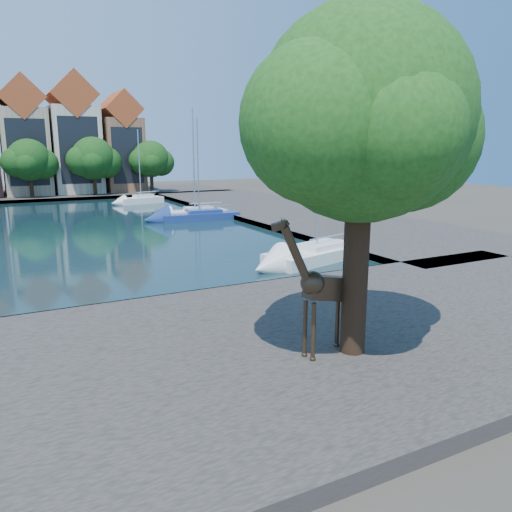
{
  "coord_description": "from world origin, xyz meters",
  "views": [
    {
      "loc": [
        -2.28,
        -20.99,
        6.98
      ],
      "look_at": [
        7.64,
        -2.0,
        2.28
      ],
      "focal_mm": 35.0,
      "sensor_mm": 36.0,
      "label": 1
    }
  ],
  "objects": [
    {
      "name": "ground",
      "position": [
        0.0,
        0.0,
        0.0
      ],
      "size": [
        160.0,
        160.0,
        0.0
      ],
      "primitive_type": "plane",
      "color": "#38332B",
      "rests_on": "ground"
    },
    {
      "name": "water_basin",
      "position": [
        0.0,
        24.0,
        0.04
      ],
      "size": [
        38.0,
        50.0,
        0.08
      ],
      "primitive_type": "cube",
      "color": "black",
      "rests_on": "ground"
    },
    {
      "name": "near_quay",
      "position": [
        0.0,
        -7.0,
        0.25
      ],
      "size": [
        50.0,
        14.0,
        0.5
      ],
      "primitive_type": "cube",
      "color": "#433E3A",
      "rests_on": "ground"
    },
    {
      "name": "far_quay",
      "position": [
        0.0,
        56.0,
        0.25
      ],
      "size": [
        60.0,
        16.0,
        0.5
      ],
      "primitive_type": "cube",
      "color": "#433E3A",
      "rests_on": "ground"
    },
    {
      "name": "right_quay",
      "position": [
        25.0,
        24.0,
        0.25
      ],
      "size": [
        14.0,
        52.0,
        0.5
      ],
      "primitive_type": "cube",
      "color": "#433E3A",
      "rests_on": "ground"
    },
    {
      "name": "plane_tree",
      "position": [
        7.62,
        -9.01,
        7.67
      ],
      "size": [
        8.32,
        6.4,
        10.62
      ],
      "color": "#332114",
      "rests_on": "near_quay"
    },
    {
      "name": "townhouse_east_inner",
      "position": [
        2.0,
        55.99,
        7.73
      ],
      "size": [
        5.94,
        9.18,
        15.79
      ],
      "color": "tan",
      "rests_on": "far_quay"
    },
    {
      "name": "townhouse_east_mid",
      "position": [
        8.5,
        55.99,
        8.1
      ],
      "size": [
        6.43,
        9.18,
        16.65
      ],
      "color": "beige",
      "rests_on": "far_quay"
    },
    {
      "name": "townhouse_east_end",
      "position": [
        15.0,
        55.99,
        7.11
      ],
      "size": [
        5.44,
        9.18,
        14.43
      ],
      "color": "brown",
      "rests_on": "far_quay"
    },
    {
      "name": "far_tree_mid_east",
      "position": [
        2.1,
        50.49,
        5.13
      ],
      "size": [
        7.02,
        5.4,
        7.52
      ],
      "color": "#332114",
      "rests_on": "far_quay"
    },
    {
      "name": "far_tree_east",
      "position": [
        10.11,
        50.49,
        5.24
      ],
      "size": [
        7.54,
        5.8,
        7.84
      ],
      "color": "#332114",
      "rests_on": "far_quay"
    },
    {
      "name": "far_tree_far_east",
      "position": [
        18.09,
        50.49,
        5.08
      ],
      "size": [
        6.76,
        5.2,
        7.36
      ],
      "color": "#332114",
      "rests_on": "far_quay"
    },
    {
      "name": "giraffe_statue",
      "position": [
        6.43,
        -8.75,
        2.69
      ],
      "size": [
        3.12,
        0.77,
        4.46
      ],
      "color": "#392A1C",
      "rests_on": "near_quay"
    },
    {
      "name": "sailboat_right_a",
      "position": [
        15.0,
        4.0,
        0.65
      ],
      "size": [
        7.7,
        4.44,
        10.97
      ],
      "color": "white",
      "rests_on": "water_basin"
    },
    {
      "name": "sailboat_right_b",
      "position": [
        15.0,
        23.97,
        0.59
      ],
      "size": [
        7.64,
        3.05,
        9.57
      ],
      "color": "navy",
      "rests_on": "water_basin"
    },
    {
      "name": "sailboat_right_c",
      "position": [
        15.0,
        25.08,
        0.69
      ],
      "size": [
        6.17,
        2.19,
        10.48
      ],
      "color": "silver",
      "rests_on": "water_basin"
    },
    {
      "name": "sailboat_right_d",
      "position": [
        13.73,
        40.59,
        0.67
      ],
      "size": [
        5.66,
        2.93,
        8.97
      ],
      "color": "silver",
      "rests_on": "water_basin"
    }
  ]
}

